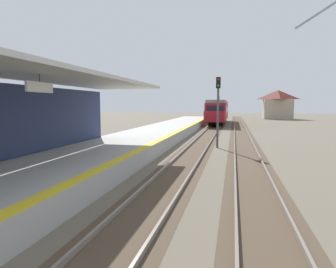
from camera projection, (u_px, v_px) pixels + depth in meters
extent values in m
cube|color=#A8A8A3|center=(117.00, 150.00, 17.71)|extent=(5.00, 80.00, 0.90)
cube|color=yellow|center=(152.00, 143.00, 17.17)|extent=(0.50, 80.00, 0.01)
cube|color=white|center=(40.00, 87.00, 10.10)|extent=(0.08, 1.40, 0.36)
cylinder|color=#333333|center=(39.00, 78.00, 10.06)|extent=(0.03, 0.03, 0.27)
cube|color=#4C3D2D|center=(196.00, 149.00, 20.66)|extent=(2.34, 120.00, 0.01)
cube|color=slate|center=(186.00, 148.00, 20.81)|extent=(0.08, 120.00, 0.15)
cube|color=slate|center=(206.00, 149.00, 20.50)|extent=(0.08, 120.00, 0.15)
cube|color=#4C3D2D|center=(245.00, 151.00, 19.91)|extent=(2.34, 120.00, 0.01)
cube|color=slate|center=(235.00, 150.00, 20.06)|extent=(0.08, 120.00, 0.15)
cube|color=slate|center=(256.00, 150.00, 19.75)|extent=(0.08, 120.00, 0.15)
cube|color=maroon|center=(218.00, 111.00, 48.75)|extent=(2.90, 18.00, 2.70)
cube|color=slate|center=(218.00, 102.00, 48.59)|extent=(2.67, 18.00, 0.44)
cube|color=black|center=(215.00, 110.00, 39.96)|extent=(2.32, 0.06, 1.21)
cube|color=maroon|center=(214.00, 116.00, 39.29)|extent=(2.78, 1.60, 1.49)
cube|color=black|center=(227.00, 109.00, 48.39)|extent=(0.04, 15.84, 0.86)
cylinder|color=#333333|center=(219.00, 98.00, 52.02)|extent=(0.06, 0.06, 0.90)
cube|color=black|center=(216.00, 124.00, 43.25)|extent=(2.17, 2.20, 0.72)
cube|color=black|center=(220.00, 120.00, 54.60)|extent=(2.17, 2.20, 0.72)
cylinder|color=#4C4C4C|center=(218.00, 118.00, 21.27)|extent=(0.16, 0.16, 4.40)
cube|color=black|center=(218.00, 83.00, 21.01)|extent=(0.32, 0.24, 0.80)
sphere|color=red|center=(218.00, 79.00, 20.85)|extent=(0.16, 0.16, 0.16)
sphere|color=green|center=(218.00, 86.00, 20.89)|extent=(0.16, 0.16, 0.16)
cube|color=tan|center=(277.00, 109.00, 64.39)|extent=(6.00, 4.80, 4.40)
pyramid|color=maroon|center=(278.00, 95.00, 64.06)|extent=(6.60, 5.28, 2.00)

